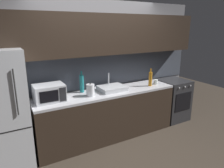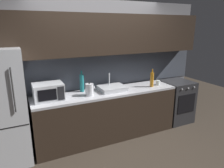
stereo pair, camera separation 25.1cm
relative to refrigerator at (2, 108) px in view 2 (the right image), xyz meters
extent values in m
plane|color=#2D261E|center=(1.70, -0.90, -0.88)|extent=(10.00, 10.00, 0.00)
cube|color=slate|center=(1.70, 0.40, 0.37)|extent=(4.38, 0.10, 2.50)
cube|color=#3D424C|center=(1.70, 0.35, 0.32)|extent=(4.38, 0.01, 0.60)
cube|color=black|center=(1.70, 0.18, 1.02)|extent=(4.03, 0.34, 0.70)
cube|color=black|center=(1.70, 0.00, -0.45)|extent=(2.64, 0.60, 0.86)
cube|color=#9E9EA3|center=(1.70, 0.00, 0.00)|extent=(2.64, 0.60, 0.04)
cube|color=#ADAFB5|center=(0.00, 0.00, 0.00)|extent=(0.68, 0.66, 1.75)
cube|color=black|center=(0.00, -0.33, -0.18)|extent=(0.67, 0.00, 0.01)
cylinder|color=#333333|center=(0.19, -0.35, 0.35)|extent=(0.02, 0.02, 0.61)
cube|color=#232326|center=(3.36, 0.00, -0.43)|extent=(0.60, 0.60, 0.90)
cube|color=black|center=(3.36, -0.30, -0.38)|extent=(0.45, 0.01, 0.40)
cylinder|color=#B2B2B7|center=(3.20, -0.31, -0.05)|extent=(0.03, 0.02, 0.03)
cylinder|color=#B2B2B7|center=(3.36, -0.31, -0.05)|extent=(0.03, 0.02, 0.03)
cylinder|color=#B2B2B7|center=(3.53, -0.31, -0.05)|extent=(0.03, 0.02, 0.03)
cube|color=#A8AAAF|center=(0.68, 0.02, 0.16)|extent=(0.46, 0.34, 0.27)
cube|color=black|center=(0.64, -0.15, 0.16)|extent=(0.28, 0.01, 0.18)
cube|color=black|center=(0.85, -0.15, 0.16)|extent=(0.10, 0.01, 0.22)
cube|color=#ADAFB5|center=(1.82, 0.03, 0.06)|extent=(0.48, 0.38, 0.08)
cylinder|color=silver|center=(1.82, 0.16, 0.21)|extent=(0.02, 0.02, 0.22)
cylinder|color=#B7BABF|center=(1.34, -0.07, 0.13)|extent=(0.14, 0.14, 0.21)
sphere|color=black|center=(1.34, -0.07, 0.24)|extent=(0.02, 0.02, 0.02)
cone|color=#B7BABF|center=(1.43, -0.07, 0.17)|extent=(0.03, 0.03, 0.05)
cylinder|color=#B27019|center=(2.62, -0.09, 0.16)|extent=(0.07, 0.07, 0.28)
cylinder|color=#B27019|center=(2.62, -0.09, 0.34)|extent=(0.03, 0.03, 0.07)
cylinder|color=#19666B|center=(1.30, 0.20, 0.18)|extent=(0.08, 0.08, 0.31)
cylinder|color=#19666B|center=(1.30, 0.20, 0.37)|extent=(0.03, 0.03, 0.07)
cylinder|color=silver|center=(2.80, -0.04, 0.07)|extent=(0.08, 0.08, 0.09)
camera|label=1|loc=(0.00, -3.13, 1.16)|focal=33.28mm
camera|label=2|loc=(0.22, -3.25, 1.16)|focal=33.28mm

